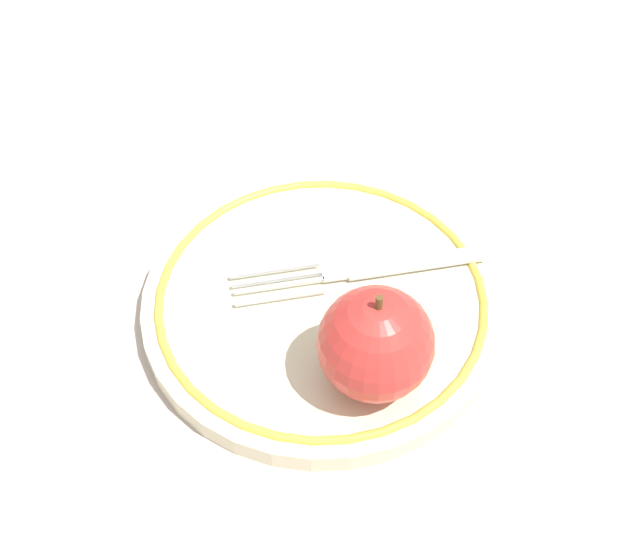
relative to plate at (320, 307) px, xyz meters
The scene contains 4 objects.
ground_plane 0.01m from the plate, 69.82° to the left, with size 2.00×2.00×0.00m, color #BAA79C.
plate is the anchor object (origin of this frame).
apple_red_whole 0.08m from the plate, 137.79° to the right, with size 0.07×0.07×0.08m.
fork 0.04m from the plate, 39.14° to the right, with size 0.09×0.17×0.00m.
Camera 1 is at (-0.36, -0.10, 0.48)m, focal length 50.00 mm.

